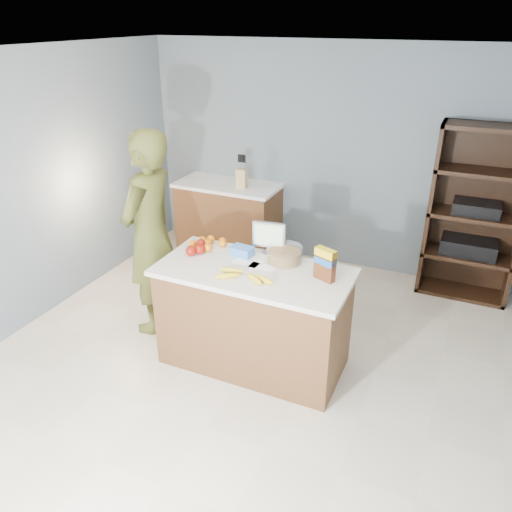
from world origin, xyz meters
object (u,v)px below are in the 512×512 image
at_px(counter_peninsula, 254,321).
at_px(cereal_box, 325,262).
at_px(shelving_unit, 474,217).
at_px(tv, 269,236).
at_px(person, 150,235).

distance_m(counter_peninsula, cereal_box, 0.85).
relative_size(counter_peninsula, shelving_unit, 0.87).
bearing_deg(tv, shelving_unit, 47.88).
distance_m(shelving_unit, cereal_box, 2.21).
bearing_deg(tv, cereal_box, -23.87).
relative_size(person, cereal_box, 7.39).
height_order(counter_peninsula, cereal_box, cereal_box).
bearing_deg(counter_peninsula, cereal_box, 7.94).
distance_m(tv, cereal_box, 0.62).
bearing_deg(person, shelving_unit, 123.04).
xyz_separation_m(tv, cereal_box, (0.56, -0.25, -0.01)).
relative_size(tv, cereal_box, 1.10).
relative_size(shelving_unit, tv, 6.38).
distance_m(shelving_unit, tv, 2.33).
xyz_separation_m(counter_peninsula, person, (-1.09, 0.16, 0.53)).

